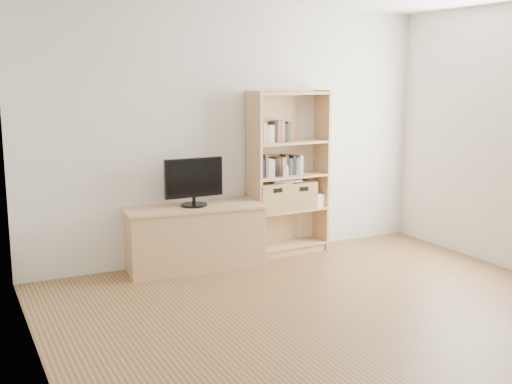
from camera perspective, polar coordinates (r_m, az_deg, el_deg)
floor at (r=4.91m, az=10.44°, el=-12.82°), size 4.50×5.00×0.01m
back_wall at (r=6.71m, az=-2.01°, el=5.12°), size 4.50×0.02×2.60m
left_wall at (r=3.68m, az=-18.21°, el=0.09°), size 0.02×5.00×2.60m
tv_stand at (r=6.45m, az=-5.47°, el=-4.12°), size 1.38×0.63×0.61m
bookshelf at (r=6.88m, az=2.91°, el=1.70°), size 0.89×0.36×1.75m
television at (r=6.33m, az=-5.56°, el=0.87°), size 0.60×0.06×0.47m
books_row_mid at (r=6.88m, az=2.83°, el=2.50°), size 0.86×0.23×0.23m
books_row_upper at (r=6.74m, az=1.45°, el=5.29°), size 0.38×0.17×0.20m
baby_monitor at (r=6.74m, az=2.66°, el=1.80°), size 0.06×0.05×0.10m
basket_left at (r=6.80m, az=1.25°, el=-0.43°), size 0.40×0.34×0.31m
basket_right at (r=6.98m, az=3.66°, el=-0.22°), size 0.36×0.30×0.29m
laptop at (r=6.86m, az=2.64°, el=1.07°), size 0.34×0.27×0.02m
magazine_stack at (r=7.10m, az=4.97°, el=-0.76°), size 0.23×0.29×0.12m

